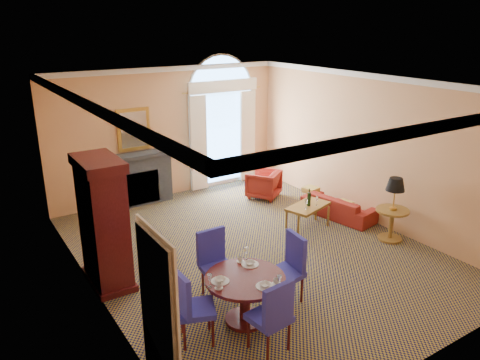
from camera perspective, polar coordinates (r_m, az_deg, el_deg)
ground at (r=9.16m, az=1.71°, el=-8.58°), size 7.50×7.50×0.00m
room_envelope at (r=8.84m, az=-0.73°, el=7.71°), size 6.04×7.52×3.45m
armoire at (r=7.98m, az=-16.28°, el=-5.28°), size 0.63×1.12×2.19m
dining_table at (r=6.93m, az=0.62°, el=-13.15°), size 1.17×1.17×0.94m
dining_chair_north at (r=7.54m, az=-3.11°, el=-9.62°), size 0.55×0.55×1.10m
dining_chair_south at (r=6.31m, az=4.09°, el=-15.88°), size 0.54×0.56×1.10m
dining_chair_east at (r=7.43m, az=6.15°, el=-10.16°), size 0.57×0.57×1.10m
dining_chair_west at (r=6.52m, az=-6.22°, el=-14.67°), size 0.63×0.63×1.10m
sofa at (r=10.80m, az=11.94°, el=-3.15°), size 0.97×1.79×0.50m
armchair at (r=11.72m, az=2.88°, el=-0.49°), size 1.03×1.04×0.69m
coffee_table at (r=10.07m, az=8.31°, el=-3.26°), size 1.11×0.82×0.88m
side_table at (r=9.75m, az=18.22°, el=-2.56°), size 0.66×0.66×1.29m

